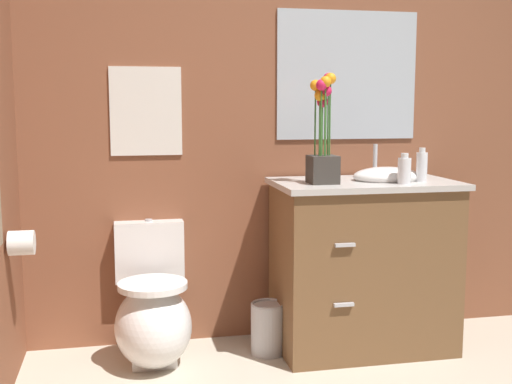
% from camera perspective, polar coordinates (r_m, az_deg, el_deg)
% --- Properties ---
extents(wall_back, '(4.75, 0.05, 2.50)m').
position_cam_1_polar(wall_back, '(3.68, 7.44, 7.00)').
color(wall_back, brown).
rests_on(wall_back, ground_plane).
extents(toilet, '(0.38, 0.59, 0.69)m').
position_cam_1_polar(toilet, '(3.35, -9.06, -10.62)').
color(toilet, white).
rests_on(toilet, ground_plane).
extents(vanity_cabinet, '(0.94, 0.56, 1.08)m').
position_cam_1_polar(vanity_cabinet, '(3.49, 9.42, -6.16)').
color(vanity_cabinet, brown).
rests_on(vanity_cabinet, ground_plane).
extents(flower_vase, '(0.14, 0.14, 0.55)m').
position_cam_1_polar(flower_vase, '(3.25, 5.92, 4.47)').
color(flower_vase, '#38332D').
rests_on(flower_vase, vanity_cabinet).
extents(soap_bottle, '(0.06, 0.06, 0.17)m').
position_cam_1_polar(soap_bottle, '(3.44, 14.36, 2.21)').
color(soap_bottle, white).
rests_on(soap_bottle, vanity_cabinet).
extents(lotion_bottle, '(0.07, 0.07, 0.15)m').
position_cam_1_polar(lotion_bottle, '(3.30, 12.91, 1.88)').
color(lotion_bottle, white).
rests_on(lotion_bottle, vanity_cabinet).
extents(trash_bin, '(0.18, 0.18, 0.27)m').
position_cam_1_polar(trash_bin, '(3.45, 1.07, -11.84)').
color(trash_bin, '#B7B7BC').
rests_on(trash_bin, ground_plane).
extents(wall_poster, '(0.37, 0.01, 0.46)m').
position_cam_1_polar(wall_poster, '(3.45, -9.65, 7.01)').
color(wall_poster, silver).
extents(wall_mirror, '(0.80, 0.01, 0.70)m').
position_cam_1_polar(wall_mirror, '(3.67, 8.03, 10.11)').
color(wall_mirror, '#B2BCC6').
extents(toilet_paper_roll, '(0.11, 0.11, 0.11)m').
position_cam_1_polar(toilet_paper_roll, '(3.08, -19.91, -4.23)').
color(toilet_paper_roll, white).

